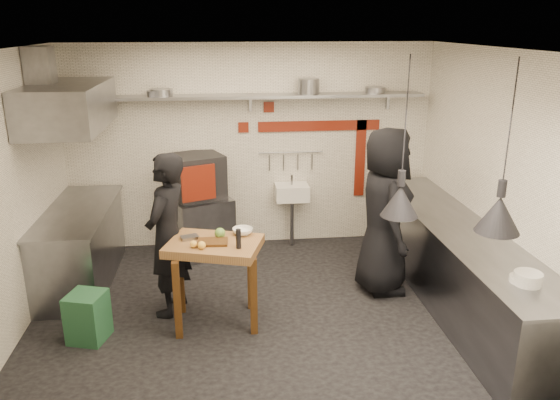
{
  "coord_description": "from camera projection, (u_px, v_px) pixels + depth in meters",
  "views": [
    {
      "loc": [
        -0.42,
        -5.3,
        3.04
      ],
      "look_at": [
        0.2,
        0.3,
        1.2
      ],
      "focal_mm": 35.0,
      "sensor_mm": 36.0,
      "label": 1
    }
  ],
  "objects": [
    {
      "name": "floor",
      "position": [
        265.0,
        313.0,
        5.99
      ],
      "size": [
        5.0,
        5.0,
        0.0
      ],
      "primitive_type": "plane",
      "color": "black",
      "rests_on": "ground"
    },
    {
      "name": "ceiling",
      "position": [
        262.0,
        49.0,
        5.13
      ],
      "size": [
        5.0,
        5.0,
        0.0
      ],
      "primitive_type": "plane",
      "color": "beige",
      "rests_on": "floor"
    },
    {
      "name": "wall_back",
      "position": [
        251.0,
        147.0,
        7.54
      ],
      "size": [
        5.0,
        0.04,
        2.8
      ],
      "primitive_type": "cube",
      "color": "white",
      "rests_on": "floor"
    },
    {
      "name": "wall_front",
      "position": [
        290.0,
        285.0,
        3.58
      ],
      "size": [
        5.0,
        0.04,
        2.8
      ],
      "primitive_type": "cube",
      "color": "white",
      "rests_on": "floor"
    },
    {
      "name": "wall_left",
      "position": [
        7.0,
        200.0,
        5.3
      ],
      "size": [
        0.04,
        4.2,
        2.8
      ],
      "primitive_type": "cube",
      "color": "white",
      "rests_on": "floor"
    },
    {
      "name": "wall_right",
      "position": [
        497.0,
        184.0,
        5.82
      ],
      "size": [
        0.04,
        4.2,
        2.8
      ],
      "primitive_type": "cube",
      "color": "white",
      "rests_on": "floor"
    },
    {
      "name": "red_band_horiz",
      "position": [
        319.0,
        126.0,
        7.54
      ],
      "size": [
        1.7,
        0.02,
        0.14
      ],
      "primitive_type": "cube",
      "color": "maroon",
      "rests_on": "wall_back"
    },
    {
      "name": "red_band_vert",
      "position": [
        360.0,
        158.0,
        7.75
      ],
      "size": [
        0.14,
        0.02,
        1.1
      ],
      "primitive_type": "cube",
      "color": "maroon",
      "rests_on": "wall_back"
    },
    {
      "name": "red_tile_a",
      "position": [
        269.0,
        107.0,
        7.38
      ],
      "size": [
        0.14,
        0.02,
        0.14
      ],
      "primitive_type": "cube",
      "color": "maroon",
      "rests_on": "wall_back"
    },
    {
      "name": "red_tile_b",
      "position": [
        243.0,
        127.0,
        7.43
      ],
      "size": [
        0.14,
        0.02,
        0.14
      ],
      "primitive_type": "cube",
      "color": "maroon",
      "rests_on": "wall_back"
    },
    {
      "name": "back_shelf",
      "position": [
        251.0,
        96.0,
        7.15
      ],
      "size": [
        4.6,
        0.34,
        0.04
      ],
      "primitive_type": "cube",
      "color": "slate",
      "rests_on": "wall_back"
    },
    {
      "name": "shelf_bracket_left",
      "position": [
        105.0,
        105.0,
        7.12
      ],
      "size": [
        0.04,
        0.06,
        0.24
      ],
      "primitive_type": "cube",
      "color": "slate",
      "rests_on": "wall_back"
    },
    {
      "name": "shelf_bracket_mid",
      "position": [
        250.0,
        102.0,
        7.32
      ],
      "size": [
        0.04,
        0.06,
        0.24
      ],
      "primitive_type": "cube",
      "color": "slate",
      "rests_on": "wall_back"
    },
    {
      "name": "shelf_bracket_right",
      "position": [
        388.0,
        100.0,
        7.52
      ],
      "size": [
        0.04,
        0.06,
        0.24
      ],
      "primitive_type": "cube",
      "color": "slate",
      "rests_on": "wall_back"
    },
    {
      "name": "pan_far_left",
      "position": [
        161.0,
        92.0,
        7.01
      ],
      "size": [
        0.37,
        0.37,
        0.09
      ],
      "primitive_type": "cylinder",
      "rotation": [
        0.0,
        0.0,
        -0.36
      ],
      "color": "slate",
      "rests_on": "back_shelf"
    },
    {
      "name": "pan_mid_left",
      "position": [
        156.0,
        93.0,
        7.0
      ],
      "size": [
        0.28,
        0.28,
        0.07
      ],
      "primitive_type": "cylinder",
      "rotation": [
        0.0,
        0.0,
        -0.19
      ],
      "color": "slate",
      "rests_on": "back_shelf"
    },
    {
      "name": "stock_pot",
      "position": [
        309.0,
        86.0,
        7.19
      ],
      "size": [
        0.29,
        0.29,
        0.2
      ],
      "primitive_type": "cylinder",
      "rotation": [
        0.0,
        0.0,
        -0.0
      ],
      "color": "slate",
      "rests_on": "back_shelf"
    },
    {
      "name": "pan_right",
      "position": [
        375.0,
        90.0,
        7.31
      ],
      "size": [
        0.28,
        0.28,
        0.08
      ],
      "primitive_type": "cylinder",
      "rotation": [
        0.0,
        0.0,
        0.04
      ],
      "color": "slate",
      "rests_on": "back_shelf"
    },
    {
      "name": "oven_stand",
      "position": [
        202.0,
        226.0,
        7.44
      ],
      "size": [
        0.93,
        0.9,
        0.8
      ],
      "primitive_type": "cube",
      "rotation": [
        0.0,
        0.0,
        0.39
      ],
      "color": "slate",
      "rests_on": "floor"
    },
    {
      "name": "combi_oven",
      "position": [
        197.0,
        176.0,
        7.28
      ],
      "size": [
        0.8,
        0.78,
        0.58
      ],
      "primitive_type": "cube",
      "rotation": [
        0.0,
        0.0,
        0.39
      ],
      "color": "black",
      "rests_on": "oven_stand"
    },
    {
      "name": "oven_door",
      "position": [
        198.0,
        183.0,
        6.95
      ],
      "size": [
        0.43,
        0.2,
        0.46
      ],
      "primitive_type": "cube",
      "rotation": [
        0.0,
        0.0,
        0.39
      ],
      "color": "maroon",
      "rests_on": "combi_oven"
    },
    {
      "name": "oven_glass",
      "position": [
        199.0,
        183.0,
        6.95
      ],
      "size": [
        0.33,
        0.15,
        0.34
      ],
      "primitive_type": "cube",
      "rotation": [
        0.0,
        0.0,
        0.39
      ],
      "color": "black",
      "rests_on": "oven_door"
    },
    {
      "name": "hand_sink",
      "position": [
        292.0,
        192.0,
        7.62
      ],
      "size": [
        0.46,
        0.34,
        0.22
      ],
      "primitive_type": "cube",
      "color": "white",
      "rests_on": "wall_back"
    },
    {
      "name": "sink_tap",
      "position": [
        292.0,
        180.0,
        7.57
      ],
      "size": [
        0.03,
        0.03,
        0.14
      ],
      "primitive_type": "cylinder",
      "color": "slate",
      "rests_on": "hand_sink"
    },
    {
      "name": "sink_drain",
      "position": [
        292.0,
        223.0,
        7.72
      ],
      "size": [
        0.06,
        0.06,
        0.66
      ],
      "primitive_type": "cylinder",
      "color": "slate",
      "rests_on": "floor"
    },
    {
      "name": "utensil_rail",
      "position": [
        291.0,
        152.0,
        7.59
      ],
      "size": [
        0.9,
        0.02,
        0.02
      ],
      "primitive_type": "cylinder",
      "rotation": [
        0.0,
        1.57,
        0.0
      ],
      "color": "slate",
      "rests_on": "wall_back"
    },
    {
      "name": "counter_right",
      "position": [
        456.0,
        266.0,
        6.08
      ],
      "size": [
        0.7,
        3.8,
        0.9
      ],
      "primitive_type": "cube",
      "color": "slate",
      "rests_on": "floor"
    },
    {
      "name": "counter_right_top",
      "position": [
        460.0,
        228.0,
        5.94
      ],
      "size": [
        0.76,
        3.9,
        0.03
      ],
      "primitive_type": "cube",
      "color": "slate",
      "rests_on": "counter_right"
    },
    {
      "name": "plate_stack",
      "position": [
        528.0,
        279.0,
        4.6
      ],
      "size": [
        0.3,
        0.3,
        0.11
      ],
      "primitive_type": "cylinder",
      "rotation": [
        0.0,
        0.0,
        0.38
      ],
      "color": "white",
      "rests_on": "counter_right_top"
    },
    {
      "name": "small_bowl_right",
      "position": [
        522.0,
        279.0,
        4.65
      ],
      "size": [
        0.24,
        0.24,
        0.05
      ],
      "primitive_type": "cylinder",
      "rotation": [
        0.0,
        0.0,
        -0.13
      ],
      "color": "white",
      "rests_on": "counter_right_top"
    },
    {
      "name": "counter_left",
      "position": [
        81.0,
        247.0,
        6.62
      ],
      "size": [
        0.7,
        1.9,
        0.9
      ],
      "primitive_type": "cube",
      "color": "slate",
      "rests_on": "floor"
    },
    {
      "name": "counter_left_top",
      "position": [
        76.0,
        211.0,
        6.47
      ],
      "size": [
        0.76,
        2.0,
        0.03
      ],
      "primitive_type": "cube",
      "color": "slate",
      "rests_on": "counter_left"
    },
    {
      "name": "extractor_hood",
      "position": [
        68.0,
        106.0,
        6.1
      ],
      "size": [
        0.78,
        1.6,
        0.5
      ],
      "primitive_type": "cube",
      "color": "slate",
      "rests_on": "ceiling"
    },
    {
      "name": "hood_duct",
      "position": [
        40.0,
        70.0,
        5.95
      ],
      "size": [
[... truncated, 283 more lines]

